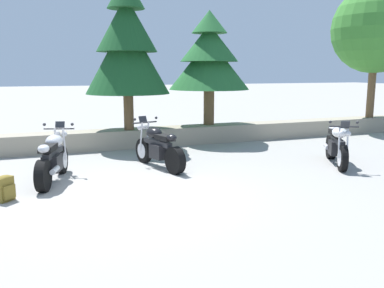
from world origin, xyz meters
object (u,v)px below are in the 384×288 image
(leafy_tree_mid_right, at_px, (381,31))
(pine_tree_far_left, at_px, (127,44))
(rider_backpack, at_px, (5,188))
(motorcycle_silver_near_left, at_px, (53,159))
(motorcycle_black_centre, at_px, (158,148))
(pine_tree_mid_left, at_px, (209,57))
(motorcycle_white_far_right, at_px, (337,145))

(leafy_tree_mid_right, bearing_deg, pine_tree_far_left, 179.66)
(rider_backpack, xyz_separation_m, leafy_tree_mid_right, (12.59, 4.26, 3.47))
(motorcycle_silver_near_left, relative_size, leafy_tree_mid_right, 0.42)
(motorcycle_silver_near_left, bearing_deg, pine_tree_far_left, 54.30)
(motorcycle_black_centre, relative_size, leafy_tree_mid_right, 0.42)
(pine_tree_mid_left, bearing_deg, pine_tree_far_left, -174.26)
(rider_backpack, bearing_deg, motorcycle_white_far_right, 1.87)
(pine_tree_far_left, distance_m, pine_tree_mid_left, 2.74)
(motorcycle_silver_near_left, distance_m, pine_tree_mid_left, 6.52)
(pine_tree_mid_left, bearing_deg, rider_backpack, -142.17)
(motorcycle_silver_near_left, xyz_separation_m, motorcycle_white_far_right, (6.59, -0.85, 0.00))
(leafy_tree_mid_right, bearing_deg, motorcycle_silver_near_left, -164.90)
(motorcycle_black_centre, height_order, rider_backpack, motorcycle_black_centre)
(motorcycle_black_centre, height_order, pine_tree_mid_left, pine_tree_mid_left)
(motorcycle_black_centre, relative_size, motorcycle_white_far_right, 1.09)
(motorcycle_silver_near_left, relative_size, pine_tree_far_left, 0.45)
(motorcycle_black_centre, relative_size, rider_backpack, 4.33)
(motorcycle_silver_near_left, bearing_deg, pine_tree_mid_left, 34.77)
(motorcycle_silver_near_left, distance_m, pine_tree_far_left, 4.72)
(motorcycle_white_far_right, xyz_separation_m, pine_tree_far_left, (-4.28, 4.07, 2.56))
(motorcycle_white_far_right, bearing_deg, motorcycle_black_centre, 163.30)
(motorcycle_silver_near_left, distance_m, motorcycle_black_centre, 2.43)
(pine_tree_far_left, bearing_deg, motorcycle_white_far_right, -43.52)
(motorcycle_white_far_right, xyz_separation_m, rider_backpack, (-7.47, -0.24, -0.24))
(motorcycle_silver_near_left, relative_size, motorcycle_white_far_right, 1.07)
(motorcycle_black_centre, relative_size, pine_tree_far_left, 0.46)
(motorcycle_black_centre, bearing_deg, pine_tree_mid_left, 49.47)
(motorcycle_black_centre, distance_m, pine_tree_mid_left, 4.63)
(leafy_tree_mid_right, bearing_deg, pine_tree_mid_left, 177.20)
(motorcycle_white_far_right, xyz_separation_m, pine_tree_mid_left, (-1.57, 4.34, 2.25))
(motorcycle_black_centre, relative_size, pine_tree_mid_left, 0.56)
(pine_tree_mid_left, xyz_separation_m, leafy_tree_mid_right, (6.69, -0.33, 0.98))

